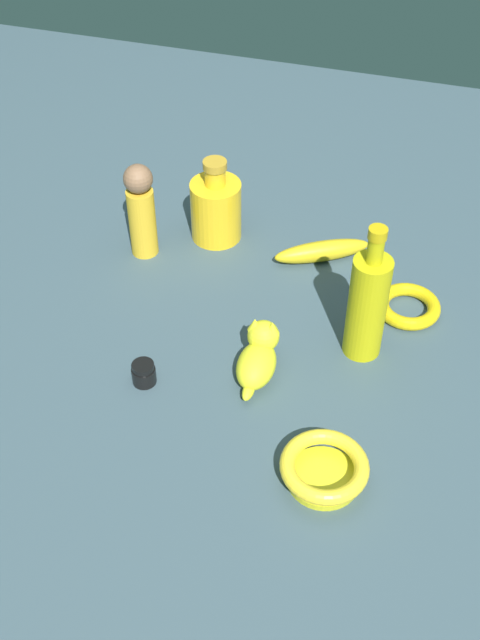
% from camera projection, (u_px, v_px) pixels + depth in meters
% --- Properties ---
extents(ground, '(2.00, 2.00, 0.00)m').
position_uv_depth(ground, '(240.00, 344.00, 1.33)').
color(ground, '#384C56').
extents(cat_figurine, '(0.13, 0.06, 0.09)m').
position_uv_depth(cat_figurine, '(258.00, 356.00, 1.26)').
color(cat_figurine, yellow).
rests_on(cat_figurine, ground).
extents(bottle_short, '(0.09, 0.09, 0.16)m').
position_uv_depth(bottle_short, '(216.00, 208.00, 1.50)').
color(bottle_short, yellow).
rests_on(bottle_short, ground).
extents(person_figure_adult, '(0.07, 0.07, 0.19)m').
position_uv_depth(person_figure_adult, '(141.00, 210.00, 1.44)').
color(person_figure_adult, gold).
rests_on(person_figure_adult, ground).
extents(bowl, '(0.13, 0.13, 0.04)m').
position_uv_depth(bowl, '(324.00, 469.00, 1.12)').
color(bowl, gold).
rests_on(bowl, ground).
extents(bottle_tall, '(0.06, 0.06, 0.25)m').
position_uv_depth(bottle_tall, '(367.00, 304.00, 1.26)').
color(bottle_tall, '#BBB20F').
rests_on(bottle_tall, ground).
extents(nail_polish_jar, '(0.04, 0.04, 0.04)m').
position_uv_depth(nail_polish_jar, '(144.00, 373.00, 1.26)').
color(nail_polish_jar, black).
rests_on(nail_polish_jar, ground).
extents(banana, '(0.12, 0.17, 0.04)m').
position_uv_depth(banana, '(322.00, 251.00, 1.48)').
color(banana, gold).
rests_on(banana, ground).
extents(bangle, '(0.11, 0.11, 0.02)m').
position_uv_depth(bangle, '(408.00, 306.00, 1.38)').
color(bangle, gold).
rests_on(bangle, ground).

